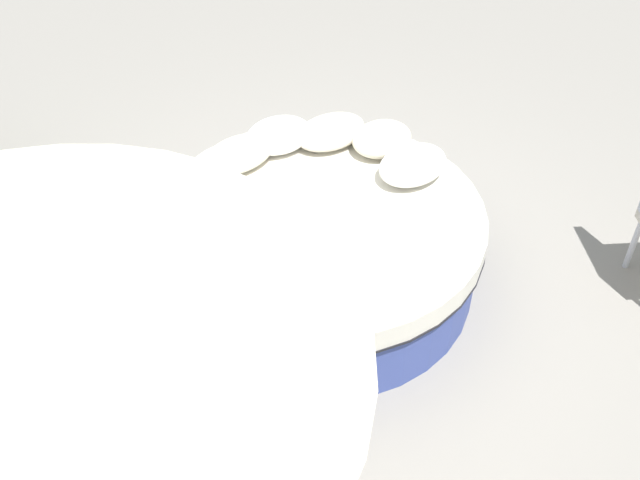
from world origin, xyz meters
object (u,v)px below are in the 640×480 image
throw_pillow_2 (331,132)px  throw_pillow_0 (413,165)px  throw_pillow_4 (239,154)px  round_bed (320,246)px  throw_pillow_3 (279,135)px  throw_pillow_1 (382,139)px

throw_pillow_2 → throw_pillow_0: bearing=-77.8°
throw_pillow_2 → throw_pillow_4: 0.68m
throw_pillow_2 → throw_pillow_4: (-0.67, 0.15, 0.02)m
round_bed → throw_pillow_0: 0.80m
round_bed → throw_pillow_4: throw_pillow_4 is taller
throw_pillow_3 → throw_pillow_4: (-0.35, -0.03, 0.01)m
round_bed → throw_pillow_1: throw_pillow_1 is taller
round_bed → throw_pillow_0: (0.69, -0.10, 0.39)m
throw_pillow_0 → round_bed: bearing=171.5°
throw_pillow_0 → throw_pillow_3: throw_pillow_0 is taller
round_bed → throw_pillow_3: (0.24, 0.74, 0.38)m
throw_pillow_0 → throw_pillow_1: throw_pillow_0 is taller
throw_pillow_3 → throw_pillow_2: bearing=-30.0°
throw_pillow_1 → throw_pillow_0: bearing=-98.7°
throw_pillow_1 → throw_pillow_3: bearing=136.2°
throw_pillow_1 → throw_pillow_4: bearing=151.9°
round_bed → throw_pillow_1: 0.88m
round_bed → throw_pillow_3: 0.86m
throw_pillow_4 → throw_pillow_0: bearing=-45.2°
throw_pillow_2 → throw_pillow_4: bearing=167.1°
round_bed → throw_pillow_2: 0.86m
throw_pillow_1 → throw_pillow_4: 0.98m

